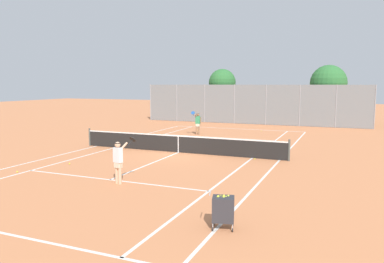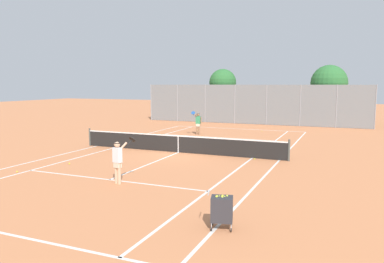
{
  "view_description": "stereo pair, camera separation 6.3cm",
  "coord_description": "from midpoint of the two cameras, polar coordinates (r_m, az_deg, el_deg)",
  "views": [
    {
      "loc": [
        8.51,
        -18.39,
        3.74
      ],
      "look_at": [
        0.19,
        1.5,
        1.0
      ],
      "focal_mm": 35.0,
      "sensor_mm": 36.0,
      "label": 1
    },
    {
      "loc": [
        8.57,
        -18.37,
        3.74
      ],
      "look_at": [
        0.19,
        1.5,
        1.0
      ],
      "focal_mm": 35.0,
      "sensor_mm": 36.0,
      "label": 2
    }
  ],
  "objects": [
    {
      "name": "loose_tennis_ball_4",
      "position": [
        11.75,
        3.69,
        -11.17
      ],
      "size": [
        0.07,
        0.07,
        0.07
      ],
      "primitive_type": "sphere",
      "color": "#D1DB33",
      "rests_on": "ground"
    },
    {
      "name": "player_near_side",
      "position": [
        14.35,
        -11.12,
        -4.2
      ],
      "size": [
        0.81,
        0.7,
        1.77
      ],
      "color": "#D8A884",
      "rests_on": "ground"
    },
    {
      "name": "player_far_left",
      "position": [
        27.75,
        0.98,
        1.42
      ],
      "size": [
        0.57,
        0.81,
        1.77
      ],
      "color": "#936B4C",
      "rests_on": "ground"
    },
    {
      "name": "loose_tennis_ball_2",
      "position": [
        18.52,
        -18.1,
        -4.67
      ],
      "size": [
        0.07,
        0.07,
        0.07
      ],
      "primitive_type": "sphere",
      "color": "#D1DB33",
      "rests_on": "ground"
    },
    {
      "name": "loose_tennis_ball_0",
      "position": [
        18.97,
        9.62,
        -4.13
      ],
      "size": [
        0.07,
        0.07,
        0.07
      ],
      "primitive_type": "sphere",
      "color": "#D1DB33",
      "rests_on": "ground"
    },
    {
      "name": "loose_tennis_ball_1",
      "position": [
        30.17,
        10.67,
        0.06
      ],
      "size": [
        0.07,
        0.07,
        0.07
      ],
      "primitive_type": "sphere",
      "color": "#D1DB33",
      "rests_on": "ground"
    },
    {
      "name": "tennis_net",
      "position": [
        20.52,
        -2.02,
        -1.82
      ],
      "size": [
        12.0,
        0.1,
        1.07
      ],
      "color": "#474C47",
      "rests_on": "ground"
    },
    {
      "name": "ground_plane",
      "position": [
        20.61,
        -2.02,
        -3.22
      ],
      "size": [
        120.0,
        120.0,
        0.0
      ],
      "primitive_type": "plane",
      "color": "#CC7A4C"
    },
    {
      "name": "back_fence",
      "position": [
        35.44,
        8.92,
        4.1
      ],
      "size": [
        21.19,
        0.08,
        3.7
      ],
      "color": "gray",
      "rests_on": "ground"
    },
    {
      "name": "court_line_markings",
      "position": [
        20.61,
        -2.02,
        -3.21
      ],
      "size": [
        11.1,
        23.9,
        0.01
      ],
      "color": "silver",
      "rests_on": "ground"
    },
    {
      "name": "loose_tennis_ball_5",
      "position": [
        17.66,
        -25.02,
        -5.57
      ],
      "size": [
        0.07,
        0.07,
        0.07
      ],
      "primitive_type": "sphere",
      "color": "#D1DB33",
      "rests_on": "ground"
    },
    {
      "name": "ball_cart",
      "position": [
        9.91,
        4.75,
        -11.66
      ],
      "size": [
        0.72,
        0.62,
        0.96
      ],
      "color": "#2D2D33",
      "rests_on": "ground"
    },
    {
      "name": "tree_behind_left",
      "position": [
        38.38,
        4.7,
        7.33
      ],
      "size": [
        2.73,
        2.73,
        5.26
      ],
      "color": "brown",
      "rests_on": "ground"
    },
    {
      "name": "loose_tennis_ball_3",
      "position": [
        30.09,
        1.03,
        0.16
      ],
      "size": [
        0.07,
        0.07,
        0.07
      ],
      "primitive_type": "sphere",
      "color": "#D1DB33",
      "rests_on": "ground"
    },
    {
      "name": "tree_behind_right",
      "position": [
        38.21,
        20.27,
        6.84
      ],
      "size": [
        3.42,
        3.42,
        5.56
      ],
      "color": "brown",
      "rests_on": "ground"
    }
  ]
}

